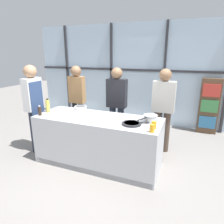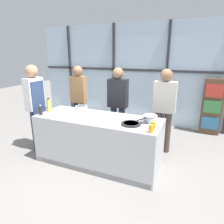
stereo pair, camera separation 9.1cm
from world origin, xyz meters
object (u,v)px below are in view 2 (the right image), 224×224
object	(u,v)px
spectator_far_left	(79,96)
saucepan	(150,118)
pepper_grinder	(41,110)
juice_glass_near	(151,129)
frying_pan	(132,124)
white_plate	(76,111)
chef	(35,102)
oil_bottle	(49,105)
spectator_center_left	(118,102)
juice_glass_far	(153,126)
spectator_center_right	(164,106)
mixing_bowl	(81,108)

from	to	relation	value
spectator_far_left	saucepan	xyz separation A→B (m)	(1.91, -0.84, -0.05)
pepper_grinder	juice_glass_near	distance (m)	2.07
frying_pan	white_plate	bearing A→B (deg)	167.70
chef	oil_bottle	world-z (taller)	chef
spectator_center_left	oil_bottle	world-z (taller)	spectator_center_left
chef	white_plate	size ratio (longest dim) A/B	7.30
chef	juice_glass_far	size ratio (longest dim) A/B	15.13
spectator_center_right	pepper_grinder	world-z (taller)	spectator_center_right
spectator_far_left	spectator_center_left	world-z (taller)	spectator_far_left
mixing_bowl	pepper_grinder	distance (m)	0.77
spectator_center_left	juice_glass_far	size ratio (longest dim) A/B	14.51
saucepan	juice_glass_near	xyz separation A→B (m)	(0.12, -0.44, -0.00)
chef	spectator_center_right	xyz separation A→B (m)	(2.42, 0.96, -0.07)
spectator_center_left	frying_pan	size ratio (longest dim) A/B	3.37
spectator_center_left	juice_glass_far	world-z (taller)	spectator_center_left
frying_pan	mixing_bowl	distance (m)	1.27
pepper_grinder	juice_glass_far	world-z (taller)	pepper_grinder
spectator_center_right	spectator_center_left	bearing A→B (deg)	0.00
mixing_bowl	white_plate	bearing A→B (deg)	-95.76
chef	spectator_far_left	distance (m)	1.05
pepper_grinder	juice_glass_near	world-z (taller)	pepper_grinder
white_plate	pepper_grinder	bearing A→B (deg)	-140.00
chef	juice_glass_near	xyz separation A→B (m)	(2.45, -0.32, -0.08)
saucepan	chef	bearing A→B (deg)	-177.00
juice_glass_near	chef	bearing A→B (deg)	172.50
spectator_far_left	pepper_grinder	size ratio (longest dim) A/B	9.12
oil_bottle	pepper_grinder	distance (m)	0.22
saucepan	juice_glass_far	world-z (taller)	same
spectator_far_left	pepper_grinder	distance (m)	1.23
oil_bottle	white_plate	bearing A→B (deg)	22.28
frying_pan	white_plate	xyz separation A→B (m)	(-1.21, 0.26, -0.01)
chef	frying_pan	bearing A→B (deg)	86.70
saucepan	oil_bottle	distance (m)	1.95
chef	juice_glass_near	world-z (taller)	chef
chef	oil_bottle	bearing A→B (deg)	82.02
spectator_center_left	frying_pan	distance (m)	1.27
oil_bottle	spectator_center_right	bearing A→B (deg)	26.60
chef	pepper_grinder	bearing A→B (deg)	54.39
saucepan	mixing_bowl	xyz separation A→B (m)	(-1.44, 0.19, -0.02)
pepper_grinder	juice_glass_near	xyz separation A→B (m)	(2.07, -0.05, -0.02)
frying_pan	juice_glass_far	xyz separation A→B (m)	(0.36, -0.06, 0.04)
chef	pepper_grinder	world-z (taller)	chef
chef	pepper_grinder	distance (m)	0.47
spectator_center_right	mixing_bowl	world-z (taller)	spectator_center_right
spectator_center_left	spectator_far_left	bearing A→B (deg)	0.00
saucepan	pepper_grinder	size ratio (longest dim) A/B	2.15
frying_pan	saucepan	bearing A→B (deg)	45.26
spectator_center_right	mixing_bowl	distance (m)	1.66
white_plate	juice_glass_far	world-z (taller)	juice_glass_far
oil_bottle	juice_glass_far	bearing A→B (deg)	-3.55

